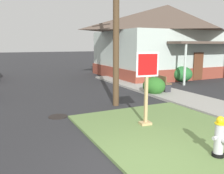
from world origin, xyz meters
The scene contains 10 objects.
ground_plane centered at (0.00, 0.00, 0.00)m, with size 160.00×160.00×0.00m, color #2B2B2D.
grass_corner_patch centered at (1.81, 1.41, 0.04)m, with size 4.70×5.77×0.08m, color #668447.
sidewalk_strip centered at (5.36, 5.44, 0.06)m, with size 2.20×16.09×0.12m, color #9E9B93.
fire_hydrant centered at (1.74, -0.34, 0.54)m, with size 0.38×0.34×0.97m.
stop_sign centered at (1.47, 2.26, 1.25)m, with size 0.76×0.32×2.34m.
manhole_cover centered at (-0.84, 4.60, 0.01)m, with size 0.70×0.70×0.02m, color black.
street_bench centered at (5.39, 6.66, 0.58)m, with size 0.52×1.49×0.85m.
corner_house centered at (10.66, 12.86, 3.04)m, with size 11.31×9.14×5.92m.
shrub_near_porch centered at (9.15, 9.07, 0.55)m, with size 1.42×1.42×1.10m, color #2A7034.
shrub_by_curb centered at (4.68, 6.26, 0.48)m, with size 1.18×1.18×0.95m, color #2C6724.
Camera 1 is at (-2.75, -3.91, 2.66)m, focal length 38.20 mm.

